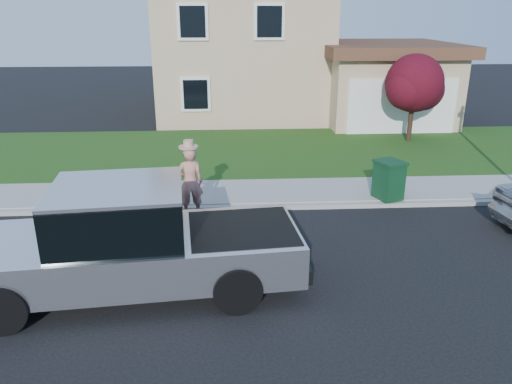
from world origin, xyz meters
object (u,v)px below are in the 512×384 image
woman (190,181)px  ornamental_tree (415,86)px  trash_bin (389,180)px  pickup_truck (129,243)px

woman → ornamental_tree: 11.00m
ornamental_tree → trash_bin: bearing=-114.1°
woman → ornamental_tree: (8.30, 7.10, 1.32)m
woman → trash_bin: bearing=175.7°
ornamental_tree → trash_bin: 7.34m
pickup_truck → ornamental_tree: 14.21m
woman → trash_bin: size_ratio=1.89×
trash_bin → pickup_truck: bearing=-167.9°
pickup_truck → ornamental_tree: ornamental_tree is taller
pickup_truck → trash_bin: (6.25, 4.23, -0.30)m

